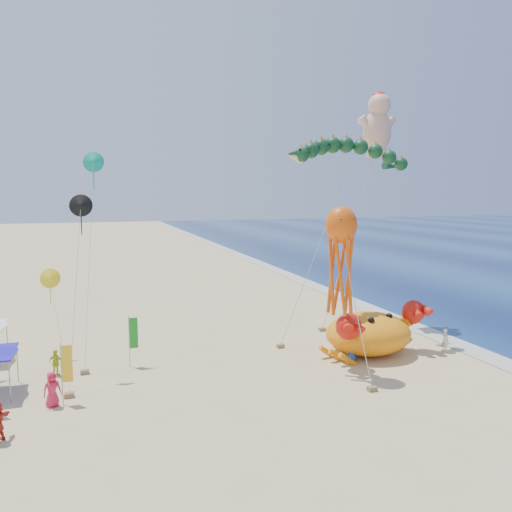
% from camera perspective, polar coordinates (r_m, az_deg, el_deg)
% --- Properties ---
extents(ground, '(320.00, 320.00, 0.00)m').
position_cam_1_polar(ground, '(32.80, 4.52, -11.62)').
color(ground, '#D1B784').
rests_on(ground, ground).
extents(foam_strip, '(320.00, 320.00, 0.00)m').
position_cam_1_polar(foam_strip, '(38.91, 21.21, -9.04)').
color(foam_strip, silver).
rests_on(foam_strip, ground).
extents(crab_inflatable, '(7.82, 6.25, 3.43)m').
position_cam_1_polar(crab_inflatable, '(33.93, 12.83, -8.47)').
color(crab_inflatable, orange).
rests_on(crab_inflatable, ground).
extents(dragon_kite, '(9.54, 2.96, 14.03)m').
position_cam_1_polar(dragon_kite, '(34.79, 10.49, 11.07)').
color(dragon_kite, '#0F371B').
rests_on(dragon_kite, ground).
extents(cherub_kite, '(6.75, 2.73, 18.49)m').
position_cam_1_polar(cherub_kite, '(42.04, 13.74, 14.51)').
color(cherub_kite, '#F2B194').
rests_on(cherub_kite, ground).
extents(octopus_kite, '(1.87, 4.16, 9.83)m').
position_cam_1_polar(octopus_kite, '(29.14, 9.67, 0.44)').
color(octopus_kite, '#E5540C').
rests_on(octopus_kite, ground).
extents(feather_flags, '(11.22, 4.80, 3.20)m').
position_cam_1_polar(feather_flags, '(29.35, -24.08, -10.40)').
color(feather_flags, gray).
rests_on(feather_flags, ground).
extents(beachgoers, '(30.90, 10.62, 1.83)m').
position_cam_1_polar(beachgoers, '(28.80, -19.40, -12.90)').
color(beachgoers, blue).
rests_on(beachgoers, ground).
extents(small_kites, '(8.69, 7.21, 13.20)m').
position_cam_1_polar(small_kites, '(32.38, -22.57, 2.25)').
color(small_kites, '#E64C66').
rests_on(small_kites, ground).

